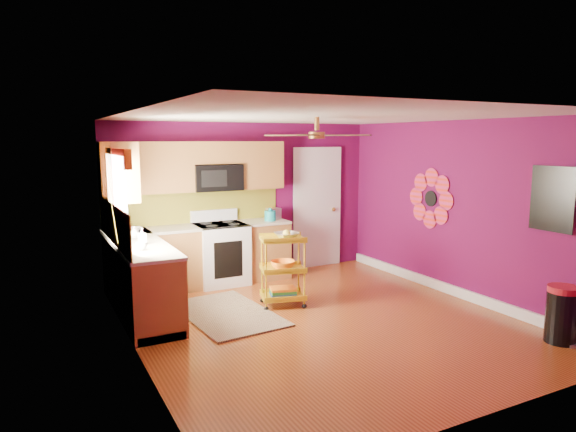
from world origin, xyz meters
TOP-DOWN VIEW (x-y plane):
  - ground at (0.00, 0.00)m, footprint 5.00×5.00m
  - room_envelope at (0.03, 0.00)m, footprint 4.54×5.04m
  - lower_cabinets at (-1.35, 1.82)m, footprint 2.81×2.31m
  - electric_range at (-0.55, 2.17)m, footprint 0.76×0.66m
  - upper_cabinetry at (-1.24, 2.17)m, footprint 2.80×2.30m
  - left_window at (-2.22, 1.05)m, footprint 0.08×1.35m
  - panel_door at (1.35, 2.47)m, footprint 0.95×0.11m
  - right_wall_art at (2.23, -0.34)m, footprint 0.04×2.74m
  - ceiling_fan at (0.00, 0.20)m, footprint 1.01×1.01m
  - shag_rug at (-0.98, 0.78)m, footprint 1.16×1.75m
  - rolling_cart at (-0.17, 0.76)m, footprint 0.67×0.56m
  - trash_can at (1.98, -1.79)m, footprint 0.42×0.42m
  - teal_kettle at (0.28, 2.12)m, footprint 0.18×0.18m
  - toaster at (0.40, 2.25)m, footprint 0.22×0.15m
  - soap_bottle_a at (-1.94, 1.15)m, footprint 0.09×0.10m
  - soap_bottle_b at (-1.95, 1.57)m, footprint 0.13×0.13m
  - counter_dish at (-1.88, 2.07)m, footprint 0.27×0.27m
  - counter_cup at (-2.01, 0.82)m, footprint 0.13×0.13m

SIDE VIEW (x-z plane):
  - ground at x=0.00m, z-range 0.00..0.00m
  - shag_rug at x=-0.98m, z-range 0.00..0.02m
  - trash_can at x=1.98m, z-range 0.00..0.64m
  - lower_cabinets at x=-1.35m, z-range -0.04..0.90m
  - electric_range at x=-0.55m, z-range -0.08..1.05m
  - rolling_cart at x=-0.17m, z-range 0.01..1.06m
  - counter_dish at x=-1.88m, z-range 0.94..1.01m
  - counter_cup at x=-2.01m, z-range 0.94..1.04m
  - soap_bottle_b at x=-1.95m, z-range 0.94..1.11m
  - teal_kettle at x=0.28m, z-range 0.92..1.13m
  - panel_door at x=1.35m, z-range -0.05..2.10m
  - toaster at x=0.40m, z-range 0.94..1.12m
  - soap_bottle_a at x=-1.94m, z-range 0.94..1.15m
  - right_wall_art at x=2.23m, z-range 0.92..1.96m
  - room_envelope at x=0.03m, z-range 0.37..2.89m
  - left_window at x=-2.22m, z-range 1.20..2.28m
  - upper_cabinetry at x=-1.24m, z-range 1.17..2.43m
  - ceiling_fan at x=0.00m, z-range 2.16..2.42m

